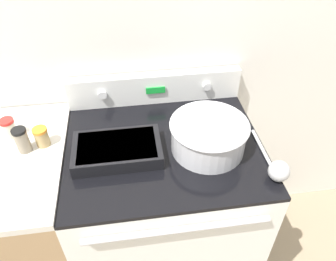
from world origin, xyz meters
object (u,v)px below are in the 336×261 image
Objects in this scene: ladle at (277,169)px; mixing_bowl at (209,134)px; spice_jar_black_cap at (22,140)px; spice_jar_red_cap at (9,128)px; casserole_dish at (117,149)px; spice_jar_orange_cap at (42,137)px.

mixing_bowl is at bearing 139.79° from ladle.
spice_jar_black_cap is 0.12m from spice_jar_red_cap.
mixing_bowl is 0.91× the size of casserole_dish.
spice_jar_black_cap reaches higher than ladle.
spice_jar_black_cap is at bearing 173.70° from mixing_bowl.
casserole_dish is 0.62m from ladle.
spice_jar_orange_cap reaches higher than ladle.
spice_jar_red_cap is at bearing 167.50° from mixing_bowl.
spice_jar_black_cap is 1.26× the size of spice_jar_red_cap.
mixing_bowl is 0.74m from spice_jar_black_cap.
spice_jar_red_cap is at bearing 152.75° from spice_jar_orange_cap.
mixing_bowl reaches higher than spice_jar_red_cap.
spice_jar_black_cap is (-0.07, -0.02, 0.01)m from spice_jar_orange_cap.
spice_jar_orange_cap is (-0.30, 0.10, 0.02)m from casserole_dish.
ladle is 1.09m from spice_jar_red_cap.
casserole_dish is 4.20× the size of spice_jar_orange_cap.
mixing_bowl reaches higher than casserole_dish.
spice_jar_black_cap reaches higher than casserole_dish.
casserole_dish is 1.13× the size of ladle.
spice_jar_black_cap is (-0.73, 0.08, -0.01)m from mixing_bowl.
ladle is at bearing -40.21° from mixing_bowl.
casserole_dish is at bearing 178.43° from mixing_bowl.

